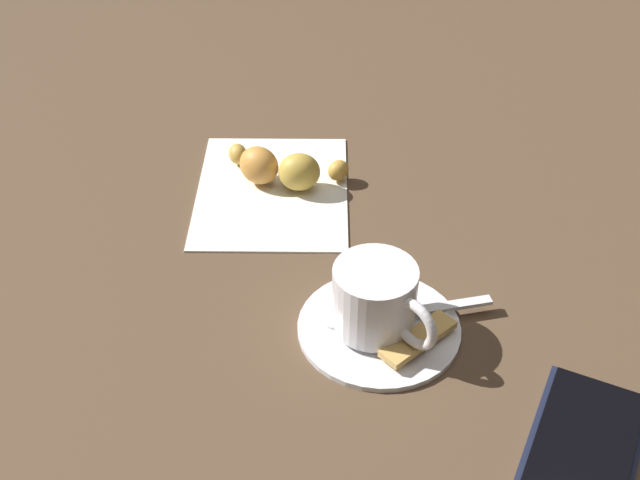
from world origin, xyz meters
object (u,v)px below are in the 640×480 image
at_px(saucer, 379,326).
at_px(croissant, 280,168).
at_px(cell_phone, 583,447).
at_px(napkin, 272,190).
at_px(teaspoon, 382,316).
at_px(sugar_packet, 418,339).
at_px(espresso_cup, 377,299).

height_order(saucer, croissant, croissant).
relative_size(croissant, cell_phone, 0.81).
bearing_deg(napkin, saucer, 18.11).
height_order(teaspoon, croissant, croissant).
xyz_separation_m(sugar_packet, napkin, (-0.23, -0.09, -0.01)).
relative_size(espresso_cup, croissant, 0.71).
bearing_deg(napkin, espresso_cup, 16.90).
bearing_deg(croissant, napkin, -47.70).
height_order(saucer, teaspoon, teaspoon).
relative_size(napkin, cell_phone, 1.27).
bearing_deg(croissant, cell_phone, 26.45).
height_order(sugar_packet, cell_phone, sugar_packet).
bearing_deg(espresso_cup, teaspoon, 131.85).
xyz_separation_m(sugar_packet, cell_phone, (0.11, 0.09, -0.01)).
bearing_deg(espresso_cup, saucer, 120.77).
bearing_deg(cell_phone, saucer, -139.44).
height_order(espresso_cup, sugar_packet, espresso_cup).
xyz_separation_m(teaspoon, cell_phone, (0.14, 0.12, -0.01)).
relative_size(teaspoon, sugar_packet, 2.04).
distance_m(espresso_cup, sugar_packet, 0.05).
height_order(sugar_packet, croissant, croissant).
bearing_deg(sugar_packet, teaspoon, 94.67).
distance_m(napkin, cell_phone, 0.39).
xyz_separation_m(napkin, cell_phone, (0.34, 0.19, 0.00)).
xyz_separation_m(teaspoon, sugar_packet, (0.03, 0.02, 0.00)).
xyz_separation_m(espresso_cup, napkin, (-0.21, -0.06, -0.04)).
bearing_deg(sugar_packet, croissant, 75.74).
relative_size(espresso_cup, teaspoon, 0.62).
height_order(croissant, cell_phone, croissant).
bearing_deg(sugar_packet, saucer, 101.09).
xyz_separation_m(espresso_cup, cell_phone, (0.13, 0.12, -0.03)).
relative_size(napkin, croissant, 1.56).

